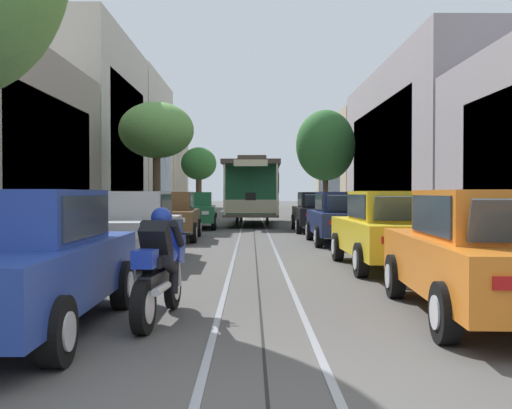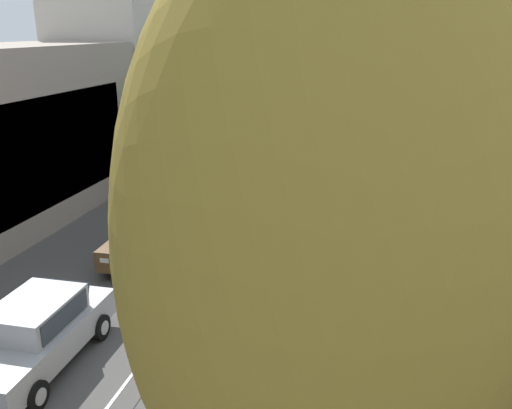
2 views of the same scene
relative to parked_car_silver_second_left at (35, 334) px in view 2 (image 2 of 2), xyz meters
The scene contains 16 objects.
ground_plane 17.45m from the parked_car_silver_second_left, 80.82° to the left, with size 166.13×166.13×0.00m, color #4C4947.
trolley_track_rails 22.04m from the parked_car_silver_second_left, 82.75° to the left, with size 1.14×74.45×0.01m.
building_facade_left 23.54m from the parked_car_silver_second_left, 107.54° to the left, with size 5.36×66.15×10.84m.
building_facade_right 25.65m from the parked_car_silver_second_left, 60.69° to the left, with size 5.59×66.15×8.88m.
parked_car_silver_second_left is the anchor object (origin of this frame).
parked_car_brown_mid_left 6.31m from the parked_car_silver_second_left, 90.43° to the left, with size 2.10×4.40×1.58m.
parked_car_green_fourth_left 12.61m from the parked_car_silver_second_left, 89.21° to the left, with size 2.13×4.42×1.58m.
parked_car_yellow_second_right 5.66m from the parked_car_silver_second_left, 12.48° to the right, with size 2.04×4.38×1.58m.
parked_car_navy_mid_right 7.22m from the parked_car_silver_second_left, 40.90° to the left, with size 2.00×4.36×1.58m.
parked_car_black_fourth_right 11.67m from the parked_car_silver_second_left, 62.71° to the left, with size 2.01×4.37×1.58m.
street_tree_kerb_left_second 15.48m from the parked_car_silver_second_left, 96.95° to the left, with size 3.54×3.46×5.85m.
street_tree_kerb_left_mid 35.02m from the parked_car_silver_second_left, 92.58° to the left, with size 2.86×2.58×5.24m.
street_tree_kerb_right_near 10.44m from the parked_car_silver_second_left, 40.30° to the right, with size 2.67×2.26×8.18m.
street_tree_kerb_right_second 24.13m from the parked_car_silver_second_left, 72.47° to the left, with size 3.59×3.16×6.59m.
cable_car_trolley 16.84m from the parked_car_silver_second_left, 80.48° to the left, with size 2.82×9.17×3.28m.
pedestrian_on_left_pavement 17.40m from the parked_car_silver_second_left, 100.65° to the left, with size 0.55×0.38×1.59m.
Camera 2 is at (4.55, 0.29, 7.36)m, focal length 37.66 mm.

